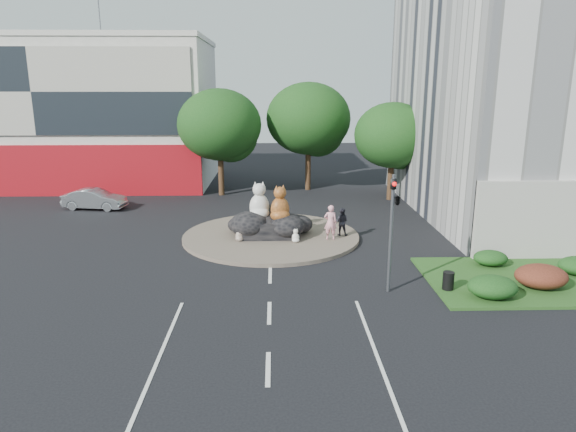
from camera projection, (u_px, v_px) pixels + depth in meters
name	position (u px, v px, depth m)	size (l,w,h in m)	color
ground	(269.00, 313.00, 19.62)	(120.00, 120.00, 0.00)	black
roundabout_island	(271.00, 236.00, 29.28)	(10.00, 10.00, 0.20)	brown
rock_plinth	(271.00, 227.00, 29.15)	(3.20, 2.60, 0.90)	black
shophouse_block	(65.00, 112.00, 44.68)	(25.20, 12.30, 17.40)	silver
grass_verge	(539.00, 280.00, 22.81)	(10.00, 6.00, 0.12)	#264B19
tree_left	(221.00, 128.00, 39.60)	(6.46, 6.46, 8.27)	#382314
tree_mid	(309.00, 122.00, 41.64)	(6.84, 6.84, 8.76)	#382314
tree_right	(393.00, 138.00, 38.14)	(5.70, 5.70, 7.30)	#382314
hedge_near_green	(492.00, 287.00, 20.68)	(2.00, 1.60, 0.90)	#143E13
hedge_red	(541.00, 276.00, 21.70)	(2.20, 1.76, 0.99)	#451D12
hedge_back_green	(490.00, 258.00, 24.42)	(1.60, 1.28, 0.72)	#143E13
traffic_light	(395.00, 208.00, 20.79)	(0.44, 1.24, 5.00)	#595B60
street_lamp	(517.00, 163.00, 26.57)	(2.34, 0.22, 8.06)	#595B60
cat_white	(259.00, 200.00, 28.89)	(1.29, 1.12, 2.15)	beige
cat_tabby	(280.00, 203.00, 28.45)	(1.23, 1.06, 2.04)	#C57C29
kitten_calico	(239.00, 233.00, 27.98)	(0.50, 0.43, 0.83)	beige
kitten_white	(296.00, 235.00, 27.75)	(0.46, 0.40, 0.77)	silver
pedestrian_pink	(330.00, 222.00, 28.12)	(0.71, 0.46, 1.94)	pink
pedestrian_dark	(342.00, 222.00, 28.97)	(0.76, 0.60, 1.57)	black
parked_car	(95.00, 199.00, 35.97)	(1.52, 4.37, 1.44)	#9EA1A5
litter_bin	(448.00, 281.00, 21.51)	(0.47, 0.47, 0.77)	black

